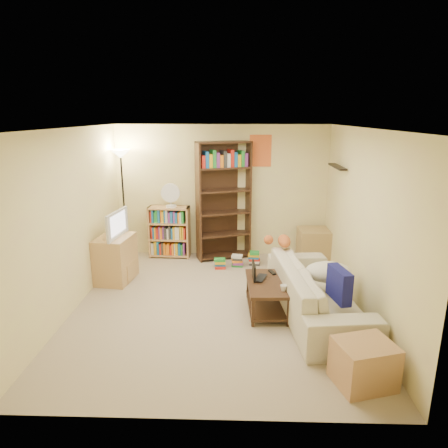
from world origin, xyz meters
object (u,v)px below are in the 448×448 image
Objects in this scene: mug at (283,288)px; tv_stand at (116,259)px; television at (113,224)px; sofa at (316,291)px; laptop at (264,278)px; floor_lamp at (122,173)px; tabby_cat at (281,241)px; coffee_table at (267,292)px; tall_bookshelf at (224,198)px; end_cabinet at (364,364)px; short_bookshelf at (169,232)px; desk_fan at (171,195)px; side_table at (313,246)px.

mug is 2.91m from tv_stand.
sofa is at bearing -101.36° from television.
laptop is 0.17× the size of floor_lamp.
tabby_cat is at bearing -86.58° from television.
sofa reaches higher than coffee_table.
sofa is 1.10× the size of tall_bookshelf.
tv_stand is 1.64m from floor_lamp.
tabby_cat is 3.17m from floor_lamp.
mug is 0.05× the size of floor_lamp.
coffee_table is at bearing -91.42° from tall_bookshelf.
coffee_table is at bearing -38.88° from floor_lamp.
end_cabinet is at bearing -86.25° from tall_bookshelf.
tv_stand is at bearing 142.13° from end_cabinet.
floor_lamp reaches higher than short_bookshelf.
laptop is at bearing -103.25° from television.
floor_lamp is at bearing -166.54° from short_bookshelf.
tv_stand is 0.59m from television.
short_bookshelf is at bearing 139.76° from desk_fan.
floor_lamp is 3.32× the size of side_table.
short_bookshelf is at bearing -23.04° from television.
short_bookshelf is (0.70, 1.19, -0.48)m from television.
coffee_table is 1.61× the size of side_table.
sofa is 4.35× the size of end_cabinet.
tabby_cat is at bearing -73.88° from tall_bookshelf.
television is 3.62m from side_table.
television is 1.22× the size of side_table.
television reaches higher than tv_stand.
floor_lamp reaches higher than tv_stand.
side_table is (2.72, -0.20, -0.18)m from short_bookshelf.
floor_lamp is at bearing 179.31° from side_table.
tall_bookshelf is at bearing 174.43° from side_table.
floor_lamp reaches higher than sofa.
short_bookshelf is 2.73m from side_table.
tall_bookshelf is (-0.94, 1.35, 0.39)m from tabby_cat.
coffee_table is at bearing 119.16° from end_cabinet.
end_cabinet is at bearing -132.76° from laptop.
sofa reaches higher than side_table.
mug is 0.14× the size of television.
end_cabinet is (-0.13, -3.55, -0.08)m from side_table.
laptop is (-0.71, 0.16, 0.10)m from sofa.
desk_fan reaches higher than short_bookshelf.
mug is (-0.48, -0.22, 0.13)m from sofa.
laptop is 0.46× the size of tv_stand.
desk_fan is at bearing 64.00° from tv_stand.
short_bookshelf is at bearing 66.96° from tv_stand.
sofa is 0.54m from mug.
laptop is at bearing 112.13° from coffee_table.
tv_stand is (-2.61, 1.28, -0.10)m from mug.
desk_fan reaches higher than sofa.
laptop is at bearing -38.04° from floor_lamp.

